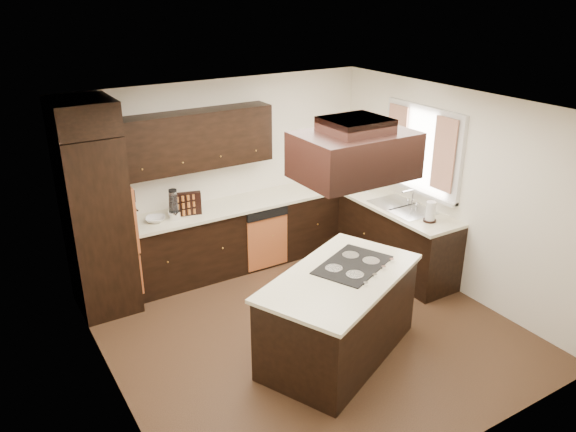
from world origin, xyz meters
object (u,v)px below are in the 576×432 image
object	(u,v)px
island	(339,317)
range_hood	(354,155)
spice_rack	(187,204)
oven_column	(97,225)

from	to	relation	value
island	range_hood	bearing A→B (deg)	-51.28
island	range_hood	world-z (taller)	range_hood
range_hood	spice_rack	world-z (taller)	range_hood
spice_rack	island	bearing A→B (deg)	-57.46
spice_rack	oven_column	bearing A→B (deg)	-161.02
range_hood	spice_rack	distance (m)	2.67
oven_column	range_hood	xyz separation A→B (m)	(1.88, -2.25, 1.10)
island	oven_column	bearing A→B (deg)	104.53
range_hood	spice_rack	bearing A→B (deg)	108.17
island	range_hood	size ratio (longest dim) A/B	1.64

